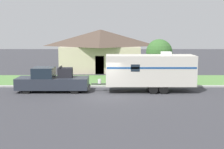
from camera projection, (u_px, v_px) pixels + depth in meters
ground_plane at (105, 96)px, 23.81m from camera, size 120.00×120.00×0.00m
curb_strip at (106, 86)px, 27.51m from camera, size 80.00×0.30×0.14m
lawn_strip at (107, 80)px, 31.13m from camera, size 80.00×7.00×0.03m
house_across_street at (101, 49)px, 38.37m from camera, size 10.08×7.00×5.07m
pickup_truck at (52, 81)px, 25.46m from camera, size 5.92×2.08×2.08m
travel_trailer at (150, 70)px, 25.33m from camera, size 8.36×2.34×3.26m
mailbox at (41, 74)px, 28.51m from camera, size 0.48×0.20×1.34m
tree_in_yard at (159, 52)px, 30.11m from camera, size 2.54×2.54×4.14m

